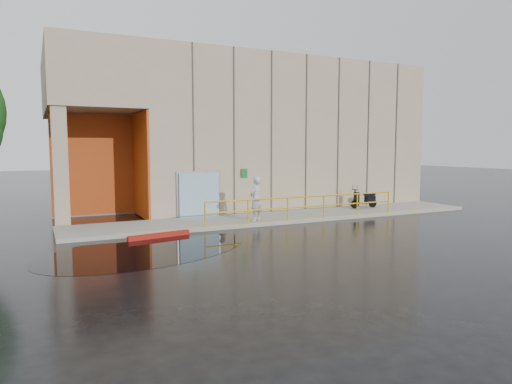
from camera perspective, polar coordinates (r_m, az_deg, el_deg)
ground at (r=15.78m, az=-0.79°, el=-6.57°), size 120.00×120.00×0.00m
sidewalk at (r=21.52m, az=3.77°, el=-3.11°), size 20.00×3.00×0.15m
building at (r=27.56m, az=-0.92°, el=7.41°), size 20.00×10.17×8.00m
guardrail at (r=20.42m, az=6.27°, el=-1.89°), size 9.56×0.06×1.03m
person at (r=19.62m, az=-0.01°, el=-0.87°), size 0.85×0.78×1.94m
scooter at (r=24.65m, az=13.40°, el=-0.34°), size 1.59×0.58×1.22m
red_curb at (r=17.26m, az=-12.00°, el=-5.33°), size 2.39×0.60×0.18m
puddle at (r=15.40m, az=-13.28°, el=-7.02°), size 8.54×6.91×0.01m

